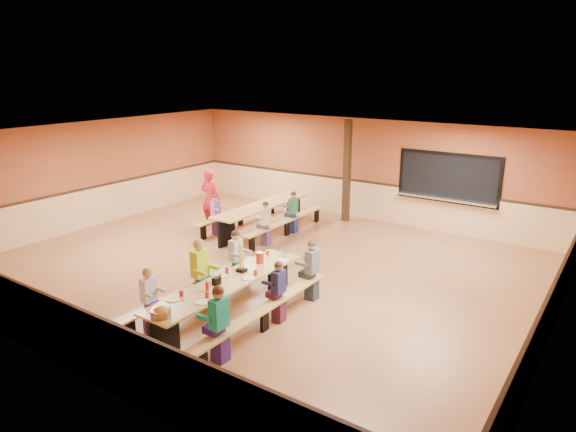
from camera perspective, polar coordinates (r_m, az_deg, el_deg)
The scene contains 23 objects.
ground at distance 11.90m, azimuth -2.93°, elevation -5.70°, with size 12.00×12.00×0.00m, color brown.
room_envelope at distance 11.66m, azimuth -2.98°, elevation -2.55°, with size 12.04×10.04×3.02m.
kitchen_pass_through at distance 14.61m, azimuth 17.35°, elevation 3.84°, with size 2.78×0.28×1.38m.
structural_post at distance 15.15m, azimuth 6.56°, elevation 4.94°, with size 0.18×0.18×3.00m, color black.
cafeteria_table_main at distance 9.45m, azimuth -6.68°, elevation -8.37°, with size 1.91×3.70×0.74m.
cafeteria_table_second at distance 14.39m, azimuth -2.81°, elevation 0.43°, with size 1.91×3.70×0.74m.
seated_child_white_left at distance 9.28m, azimuth -15.16°, elevation -9.01°, with size 0.34×0.28×1.15m, color silver, non-canonical shape.
seated_adult_yellow at distance 10.02m, azimuth -9.74°, elevation -6.20°, with size 0.42×0.35×1.32m, color #C2EA1F, non-canonical shape.
seated_child_grey_left at distance 10.76m, azimuth -5.79°, elevation -4.76°, with size 0.37×0.30×1.20m, color silver, non-canonical shape.
seated_child_teal_right at distance 8.15m, azimuth -7.62°, elevation -11.88°, with size 0.39×0.32×1.25m, color #128970, non-canonical shape.
seated_child_navy_right at distance 9.27m, azimuth -1.02°, elevation -8.45°, with size 0.34×0.28×1.14m, color #1E2050, non-canonical shape.
seated_child_char_right at distance 10.11m, azimuth 2.68°, elevation -6.08°, with size 0.37×0.30×1.21m, color #545A5F, non-canonical shape.
seated_child_purple_sec at distance 14.13m, azimuth -8.02°, elevation 0.12°, with size 0.32×0.26×1.11m, color #8F5D99, non-canonical shape.
seated_child_green_sec at distance 14.15m, azimuth 0.59°, elevation 0.39°, with size 0.34×0.28×1.15m, color #2B6A4D, non-canonical shape.
seated_child_tan_sec at distance 13.16m, azimuth -2.49°, elevation -0.88°, with size 0.34×0.28×1.14m, color beige, non-canonical shape.
standing_woman at distance 14.78m, azimuth -8.63°, elevation 1.95°, with size 0.61×0.40×1.68m, color red.
punch_pitcher at distance 10.09m, azimuth -3.14°, elevation -4.64°, with size 0.16×0.16×0.22m, color red.
chip_bowl at distance 8.27m, azimuth -13.99°, elevation -10.32°, with size 0.32×0.32×0.15m, color orange, non-canonical shape.
napkin_dispenser at distance 9.22m, azimuth -7.96°, elevation -7.16°, with size 0.10×0.14×0.13m, color black.
condiment_mustard at distance 9.29m, azimuth -7.51°, elevation -6.83°, with size 0.06×0.06×0.17m, color yellow.
condiment_ketchup at distance 8.98m, azimuth -8.98°, elevation -7.74°, with size 0.06×0.06×0.17m, color #B2140F.
table_paddle at distance 9.70m, azimuth -5.16°, elevation -5.42°, with size 0.16×0.16×0.56m.
place_settings at distance 9.34m, azimuth -6.74°, elevation -6.87°, with size 0.65×3.30×0.11m, color beige, non-canonical shape.
Camera 1 is at (6.75, -8.74, 4.45)m, focal length 32.00 mm.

